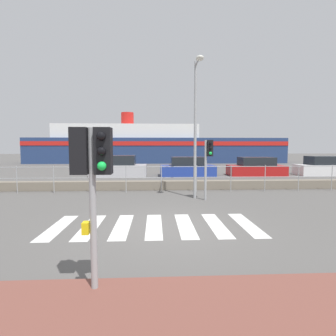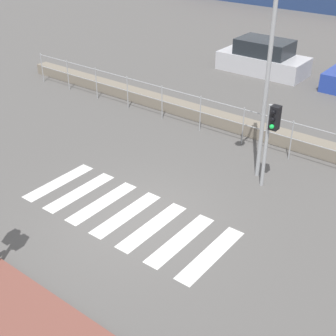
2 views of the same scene
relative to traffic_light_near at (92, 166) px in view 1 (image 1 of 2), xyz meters
The scene contains 13 objects.
ground_plane 4.18m from the traffic_light_near, 70.45° to the left, with size 160.00×160.00×0.00m, color #565451.
sidewalk_brick 2.36m from the traffic_light_near, 26.80° to the right, with size 24.00×1.80×0.12m.
crosswalk 4.09m from the traffic_light_near, 75.68° to the left, with size 5.85×2.40×0.01m.
seawall 10.12m from the traffic_light_near, 82.89° to the left, with size 23.31×0.55×0.46m.
harbor_fence 9.17m from the traffic_light_near, 82.21° to the left, with size 21.01×0.04×1.34m.
traffic_light_near is the anchor object (origin of this frame).
traffic_light_far 7.69m from the traffic_light_near, 65.75° to the left, with size 0.34×0.32×2.54m.
streetlamp 7.88m from the traffic_light_near, 69.73° to the left, with size 0.32×1.28×5.87m.
ferry_boat 34.75m from the traffic_light_near, 89.40° to the left, with size 35.89×6.91×7.20m.
parked_car_silver 16.61m from the traffic_light_near, 96.54° to the left, with size 4.24×1.89×1.60m.
parked_car_blue 16.87m from the traffic_light_near, 78.14° to the left, with size 4.24×1.89×1.48m.
parked_car_red 18.77m from the traffic_light_near, 61.49° to the left, with size 4.38×1.85×1.45m.
parked_car_white 22.02m from the traffic_light_near, 48.48° to the left, with size 4.53×1.77×1.52m.
Camera 1 is at (-0.31, -7.35, 2.26)m, focal length 28.00 mm.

